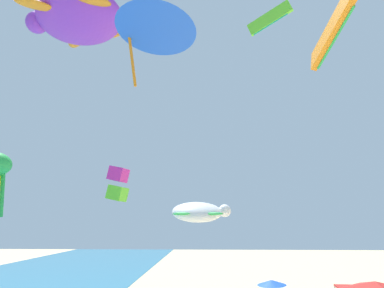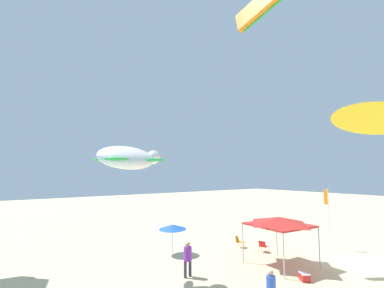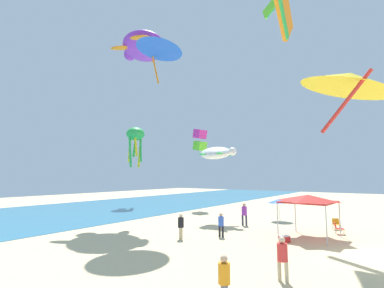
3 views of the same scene
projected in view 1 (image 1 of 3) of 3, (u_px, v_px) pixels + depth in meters
name	position (u px, v px, depth m)	size (l,w,h in m)	color
canopy_tent	(376.00, 287.00, 16.49)	(3.52, 3.38, 2.88)	#B7B7BC
beach_umbrella	(272.00, 282.00, 22.13)	(1.92, 1.92, 2.08)	silver
kite_delta_blue	(157.00, 24.00, 16.46)	(5.60, 5.58, 3.51)	blue
kite_turtle_white	(199.00, 212.00, 20.25)	(3.33, 3.78, 1.72)	white
kite_parafoil_lime	(269.00, 19.00, 25.72)	(1.84, 3.36, 2.16)	#66D82D
kite_box_magenta	(118.00, 184.00, 28.52)	(1.68, 1.84, 3.04)	#E02D9E
kite_turtle_purple	(77.00, 18.00, 20.48)	(6.29, 6.89, 3.05)	purple
kite_parafoil_orange	(333.00, 28.00, 19.08)	(5.50, 1.51, 3.31)	orange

